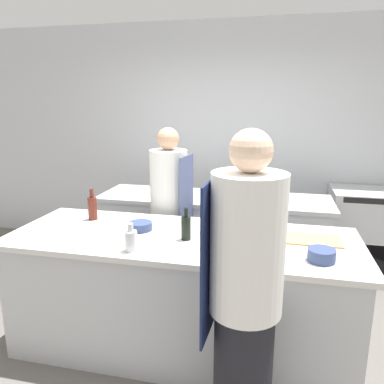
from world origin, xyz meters
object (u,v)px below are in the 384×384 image
Objects in this scene: bowl_prep_small at (140,226)px; stockpot at (238,184)px; bowl_mixing_large at (321,255)px; bottle_sauce at (209,220)px; chef_at_stove at (170,215)px; oven_range at (375,232)px; bottle_wine at (240,249)px; bottle_cooking_oil at (92,207)px; bottle_olive_oil at (186,227)px; chef_at_prep_near at (245,298)px; bottle_vinegar at (131,240)px; bottle_water at (221,246)px; bowl_ceramic_blue at (262,231)px.

bowl_prep_small is 0.73× the size of stockpot.
bowl_prep_small is at bearing 167.27° from bowl_mixing_large.
bowl_prep_small is 1.38m from stockpot.
bottle_sauce is 1.02× the size of stockpot.
chef_at_stove is at bearing 86.98° from bowl_prep_small.
oven_range is 5.76× the size of bowl_mixing_large.
bottle_wine reaches higher than bowl_prep_small.
bottle_cooking_oil is 1.83m from bowl_mixing_large.
bottle_olive_oil is 1.38× the size of bowl_mixing_large.
chef_at_prep_near is 7.46× the size of bottle_olive_oil.
bowl_mixing_large reaches higher than bowl_prep_small.
bottle_wine is at bearing -26.16° from bowl_prep_small.
chef_at_stove is at bearing -135.86° from stockpot.
bottle_vinegar is at bearing -174.89° from bowl_mixing_large.
bottle_wine is 0.96× the size of bottle_water.
bottle_cooking_oil is at bearing -149.14° from oven_range.
chef_at_stove reaches higher than bowl_ceramic_blue.
bottle_vinegar is at bearing -133.70° from oven_range.
stockpot is (-0.30, 1.17, 0.08)m from bowl_ceramic_blue.
bottle_sauce is at bearing -134.03° from oven_range.
bottle_olive_oil is 1.31× the size of bowl_prep_small.
chef_at_stove is at bearing 44.46° from bottle_cooking_oil.
chef_at_stove is 0.68m from bowl_prep_small.
chef_at_prep_near is at bearing 36.70° from chef_at_stove.
bottle_olive_oil is 0.23m from bottle_sauce.
bottle_olive_oil is at bearing 43.14° from bottle_vinegar.
bowl_mixing_large is (0.77, -0.36, -0.06)m from bottle_sauce.
oven_range is at bearing 54.08° from bowl_ceramic_blue.
bowl_ceramic_blue is (0.04, 0.86, 0.07)m from chef_at_prep_near.
bottle_water is (0.64, -1.05, 0.16)m from chef_at_stove.
bowl_prep_small is at bearing 102.07° from bottle_vinegar.
bowl_prep_small reaches higher than oven_range.
chef_at_prep_near is at bearing -65.14° from bottle_water.
chef_at_prep_near reaches higher than bowl_mixing_large.
chef_at_stove is 0.79m from bottle_sauce.
chef_at_prep_near is at bearing -130.57° from bowl_mixing_large.
chef_at_prep_near is 9.37× the size of bottle_wine.
chef_at_stove reaches higher than stockpot.
oven_range is 2.81m from chef_at_prep_near.
bottle_water is 0.78m from bowl_prep_small.
oven_range is at bearing 123.65° from chef_at_stove.
stockpot is (0.23, 1.35, 0.03)m from bottle_olive_oil.
chef_at_prep_near is 7.03× the size of bottle_sauce.
bowl_prep_small is (-0.52, -0.07, -0.07)m from bottle_sauce.
bottle_cooking_oil is 1.35× the size of bottle_water.
bottle_sauce is at bearing 179.34° from bowl_ceramic_blue.
bottle_water is at bearing 2.25° from bottle_vinegar.
bottle_olive_oil is 0.42m from bottle_vinegar.
bottle_vinegar is 0.72m from bottle_wine.
bottle_sauce is at bearing 154.80° from bowl_mixing_large.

